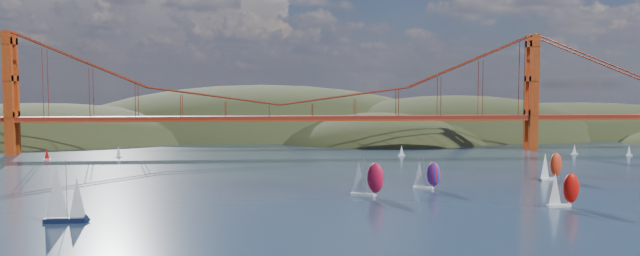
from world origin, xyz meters
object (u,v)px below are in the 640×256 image
Objects in this scene: racer_0 at (366,178)px; racer_1 at (563,189)px; racer_3 at (550,165)px; sloop_navy at (63,195)px; racer_rwb at (426,174)px.

racer_0 is 51.31m from racer_1.
sloop_navy is at bearing -177.45° from racer_3.
racer_1 is at bearing 1.12° from racer_0.
racer_1 is 47.26m from racer_3.
racer_3 is at bearing 63.75° from racer_1.
racer_rwb is at bearing 51.29° from racer_0.
racer_3 reaches higher than racer_1.
racer_1 is 0.97× the size of racer_3.
racer_0 reaches higher than racer_1.
sloop_navy is 1.32× the size of racer_0.
sloop_navy is 1.46× the size of racer_1.
sloop_navy is at bearing 178.94° from racer_1.
racer_0 is (73.64, 27.50, -1.21)m from sloop_navy.
racer_3 is (138.37, 52.34, -1.56)m from sloop_navy.
racer_3 is (64.72, 24.84, -0.35)m from racer_0.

